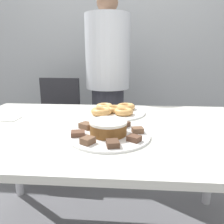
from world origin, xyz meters
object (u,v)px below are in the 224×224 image
plate_donuts (115,112)px  napkin (9,119)px  person_standing (108,83)px  office_chair_left (57,128)px  plate_cake (108,135)px  frosted_cake (108,127)px

plate_donuts → napkin: plate_donuts is taller
person_standing → napkin: person_standing is taller
office_chair_left → napkin: (0.01, -0.81, 0.33)m
person_standing → office_chair_left: (-0.49, -0.04, -0.43)m
plate_cake → plate_donuts: (0.00, 0.41, 0.00)m
office_chair_left → person_standing: bearing=7.9°
napkin → plate_donuts: bearing=17.2°
office_chair_left → frosted_cake: bearing=-57.1°
frosted_cake → plate_cake: bearing=180.0°
person_standing → plate_donuts: person_standing is taller
plate_donuts → frosted_cake: 0.41m
plate_cake → plate_donuts: size_ratio=0.98×
person_standing → napkin: bearing=-119.8°
office_chair_left → plate_donuts: 0.93m
plate_cake → plate_donuts: bearing=89.7°
plate_cake → office_chair_left: bearing=120.1°
office_chair_left → frosted_cake: (0.60, -1.03, 0.37)m
person_standing → plate_donuts: (0.11, -0.67, -0.10)m
plate_cake → frosted_cake: frosted_cake is taller
person_standing → office_chair_left: size_ratio=1.84×
plate_cake → napkin: 0.63m
office_chair_left → napkin: 0.87m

